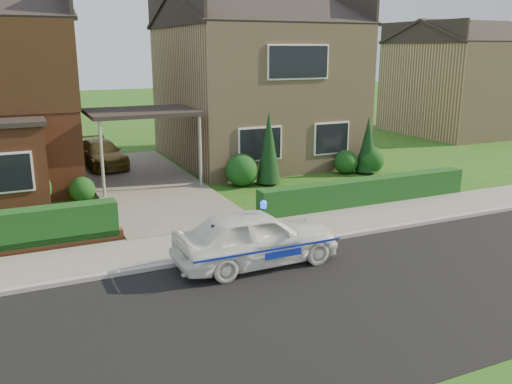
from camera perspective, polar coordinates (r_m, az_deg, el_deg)
ground at (r=10.64m, az=2.65°, el=-12.60°), size 120.00×120.00×0.00m
road at (r=10.64m, az=2.65°, el=-12.60°), size 60.00×6.00×0.02m
kerb at (r=13.15m, az=-3.47°, el=-6.76°), size 60.00×0.16×0.12m
sidewalk at (r=14.07m, az=-5.03°, el=-5.35°), size 60.00×2.00×0.10m
driveway at (r=20.44m, az=-11.58°, el=0.88°), size 3.80×12.00×0.12m
house_right at (r=24.59m, az=-0.19°, el=12.02°), size 7.50×8.06×7.25m
carport_link at (r=19.93m, az=-11.94°, el=8.11°), size 3.80×3.00×2.77m
hedge_right at (r=17.76m, az=11.45°, el=-1.43°), size 7.50×0.55×0.80m
shrub_left_mid at (r=18.17m, az=-22.76°, el=0.21°), size 1.32×1.32×1.32m
shrub_left_near at (r=18.62m, az=-17.83°, el=0.24°), size 0.84×0.84×0.84m
shrub_right_near at (r=19.78m, az=-1.53°, el=2.33°), size 1.20×1.20×1.20m
shrub_right_mid at (r=22.06m, az=9.44°, el=3.14°), size 0.96×0.96×0.96m
shrub_right_far at (r=22.38m, az=12.00°, el=3.34°), size 1.08×1.08×1.08m
conifer_a at (r=19.87m, az=1.35°, el=4.45°), size 0.90×0.90×2.60m
conifer_b at (r=22.16m, az=11.66°, el=4.72°), size 0.90×0.90×2.20m
neighbour_right at (r=34.53m, az=20.67°, el=10.16°), size 6.50×7.00×5.20m
police_car at (r=12.58m, az=-0.00°, el=-4.82°), size 3.57×3.90×1.49m
driveway_car at (r=23.50m, az=-16.02°, el=3.92°), size 1.94×3.86×1.08m
potted_plant_c at (r=17.95m, az=-22.29°, el=-0.77°), size 0.55×0.55×0.80m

